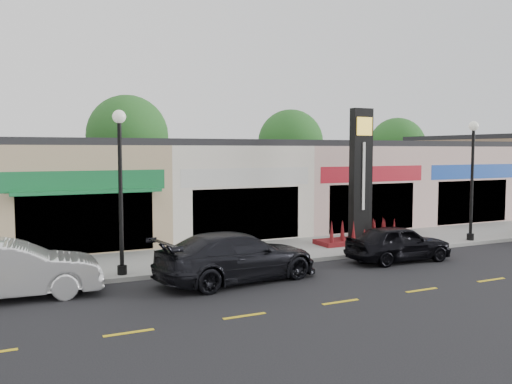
# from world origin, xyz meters

# --- Properties ---
(ground) EXTENTS (120.00, 120.00, 0.00)m
(ground) POSITION_xyz_m (0.00, 0.00, 0.00)
(ground) COLOR black
(ground) RESTS_ON ground
(sidewalk) EXTENTS (52.00, 4.30, 0.15)m
(sidewalk) POSITION_xyz_m (0.00, 4.35, 0.07)
(sidewalk) COLOR gray
(sidewalk) RESTS_ON ground
(curb) EXTENTS (52.00, 0.20, 0.15)m
(curb) POSITION_xyz_m (0.00, 2.10, 0.07)
(curb) COLOR gray
(curb) RESTS_ON ground
(shop_beige) EXTENTS (7.00, 10.85, 4.80)m
(shop_beige) POSITION_xyz_m (-8.50, 11.46, 2.40)
(shop_beige) COLOR tan
(shop_beige) RESTS_ON ground
(shop_cream) EXTENTS (7.00, 10.01, 4.80)m
(shop_cream) POSITION_xyz_m (-1.50, 11.47, 2.40)
(shop_cream) COLOR silver
(shop_cream) RESTS_ON ground
(shop_pink_w) EXTENTS (7.00, 10.01, 4.80)m
(shop_pink_w) POSITION_xyz_m (5.50, 11.47, 2.40)
(shop_pink_w) COLOR #D2A5A0
(shop_pink_w) RESTS_ON ground
(shop_pink_e) EXTENTS (7.00, 10.01, 4.80)m
(shop_pink_e) POSITION_xyz_m (12.50, 11.47, 2.40)
(shop_pink_e) COLOR #D2A5A0
(shop_pink_e) RESTS_ON ground
(shop_tan) EXTENTS (7.00, 10.01, 5.30)m
(shop_tan) POSITION_xyz_m (19.50, 11.48, 2.65)
(shop_tan) COLOR #967157
(shop_tan) RESTS_ON ground
(tree_rear_west) EXTENTS (5.20, 5.20, 7.83)m
(tree_rear_west) POSITION_xyz_m (-4.00, 19.50, 5.22)
(tree_rear_west) COLOR #382619
(tree_rear_west) RESTS_ON ground
(tree_rear_mid) EXTENTS (4.80, 4.80, 7.29)m
(tree_rear_mid) POSITION_xyz_m (8.00, 19.50, 4.88)
(tree_rear_mid) COLOR #382619
(tree_rear_mid) RESTS_ON ground
(tree_rear_east) EXTENTS (4.60, 4.60, 6.94)m
(tree_rear_east) POSITION_xyz_m (18.00, 19.50, 4.63)
(tree_rear_east) COLOR #382619
(tree_rear_east) RESTS_ON ground
(lamp_west_near) EXTENTS (0.44, 0.44, 5.47)m
(lamp_west_near) POSITION_xyz_m (-8.00, 2.50, 3.48)
(lamp_west_near) COLOR black
(lamp_west_near) RESTS_ON sidewalk
(lamp_east_near) EXTENTS (0.44, 0.44, 5.47)m
(lamp_east_near) POSITION_xyz_m (8.00, 2.50, 3.48)
(lamp_east_near) COLOR black
(lamp_east_near) RESTS_ON sidewalk
(pylon_sign) EXTENTS (4.20, 1.30, 6.00)m
(pylon_sign) POSITION_xyz_m (3.00, 4.20, 2.27)
(pylon_sign) COLOR #611410
(pylon_sign) RESTS_ON sidewalk
(car_white_van) EXTENTS (2.08, 5.23, 1.69)m
(car_white_van) POSITION_xyz_m (-11.45, 1.46, 0.85)
(car_white_van) COLOR silver
(car_white_van) RESTS_ON ground
(car_dark_sedan) EXTENTS (3.04, 5.86, 1.63)m
(car_dark_sedan) POSITION_xyz_m (-4.64, 0.56, 0.81)
(car_dark_sedan) COLOR black
(car_dark_sedan) RESTS_ON ground
(car_black_sedan) EXTENTS (1.87, 4.27, 1.43)m
(car_black_sedan) POSITION_xyz_m (2.27, 0.75, 0.72)
(car_black_sedan) COLOR black
(car_black_sedan) RESTS_ON ground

